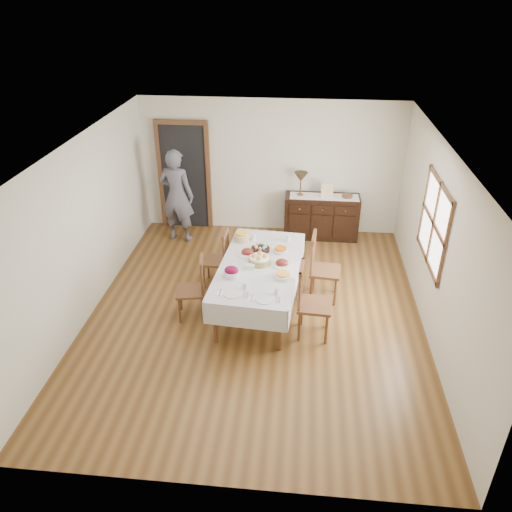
# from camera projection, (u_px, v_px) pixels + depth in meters

# --- Properties ---
(ground) EXTENTS (6.00, 6.00, 0.00)m
(ground) POSITION_uv_depth(u_px,v_px,m) (255.00, 313.00, 7.64)
(ground) COLOR brown
(room_shell) EXTENTS (5.02, 6.02, 2.65)m
(room_shell) POSITION_uv_depth(u_px,v_px,m) (248.00, 203.00, 7.22)
(room_shell) COLOR white
(room_shell) RESTS_ON ground
(dining_table) EXTENTS (1.32, 2.34, 0.77)m
(dining_table) POSITION_uv_depth(u_px,v_px,m) (259.00, 269.00, 7.45)
(dining_table) COLOR silver
(dining_table) RESTS_ON ground
(chair_left_near) EXTENTS (0.48, 0.48, 1.00)m
(chair_left_near) POSITION_uv_depth(u_px,v_px,m) (194.00, 287.00, 7.35)
(chair_left_near) COLOR brown
(chair_left_near) RESTS_ON ground
(chair_left_far) EXTENTS (0.42, 0.42, 0.98)m
(chair_left_far) POSITION_uv_depth(u_px,v_px,m) (218.00, 258.00, 8.14)
(chair_left_far) COLOR brown
(chair_left_far) RESTS_ON ground
(chair_right_near) EXTENTS (0.50, 0.50, 1.12)m
(chair_right_near) POSITION_uv_depth(u_px,v_px,m) (311.00, 301.00, 6.93)
(chair_right_near) COLOR brown
(chair_right_near) RESTS_ON ground
(chair_right_far) EXTENTS (0.50, 0.50, 1.11)m
(chair_right_far) POSITION_uv_depth(u_px,v_px,m) (322.00, 267.00, 7.76)
(chair_right_far) COLOR brown
(chair_right_far) RESTS_ON ground
(sideboard) EXTENTS (1.42, 0.52, 0.85)m
(sideboard) POSITION_uv_depth(u_px,v_px,m) (321.00, 217.00, 9.70)
(sideboard) COLOR black
(sideboard) RESTS_ON ground
(person) EXTENTS (0.66, 0.48, 1.93)m
(person) POSITION_uv_depth(u_px,v_px,m) (177.00, 193.00, 9.35)
(person) COLOR #565562
(person) RESTS_ON ground
(bread_basket) EXTENTS (0.33, 0.33, 0.17)m
(bread_basket) POSITION_uv_depth(u_px,v_px,m) (259.00, 260.00, 7.40)
(bread_basket) COLOR olive
(bread_basket) RESTS_ON dining_table
(egg_basket) EXTENTS (0.29, 0.29, 0.11)m
(egg_basket) POSITION_uv_depth(u_px,v_px,m) (260.00, 249.00, 7.75)
(egg_basket) COLOR black
(egg_basket) RESTS_ON dining_table
(ham_platter_a) EXTENTS (0.33, 0.33, 0.11)m
(ham_platter_a) POSITION_uv_depth(u_px,v_px,m) (248.00, 252.00, 7.66)
(ham_platter_a) COLOR silver
(ham_platter_a) RESTS_ON dining_table
(ham_platter_b) EXTENTS (0.30, 0.30, 0.11)m
(ham_platter_b) POSITION_uv_depth(u_px,v_px,m) (282.00, 263.00, 7.37)
(ham_platter_b) COLOR silver
(ham_platter_b) RESTS_ON dining_table
(beet_bowl) EXTENTS (0.23, 0.23, 0.16)m
(beet_bowl) POSITION_uv_depth(u_px,v_px,m) (231.00, 272.00, 7.07)
(beet_bowl) COLOR silver
(beet_bowl) RESTS_ON dining_table
(carrot_bowl) EXTENTS (0.21, 0.21, 0.08)m
(carrot_bowl) POSITION_uv_depth(u_px,v_px,m) (281.00, 250.00, 7.70)
(carrot_bowl) COLOR silver
(carrot_bowl) RESTS_ON dining_table
(pineapple_bowl) EXTENTS (0.25, 0.25, 0.15)m
(pineapple_bowl) POSITION_uv_depth(u_px,v_px,m) (242.00, 237.00, 8.04)
(pineapple_bowl) COLOR tan
(pineapple_bowl) RESTS_ON dining_table
(casserole_dish) EXTENTS (0.27, 0.27, 0.07)m
(casserole_dish) POSITION_uv_depth(u_px,v_px,m) (283.00, 275.00, 7.06)
(casserole_dish) COLOR silver
(casserole_dish) RESTS_ON dining_table
(butter_dish) EXTENTS (0.15, 0.10, 0.07)m
(butter_dish) POSITION_uv_depth(u_px,v_px,m) (250.00, 267.00, 7.27)
(butter_dish) COLOR silver
(butter_dish) RESTS_ON dining_table
(setting_left) EXTENTS (0.43, 0.31, 0.10)m
(setting_left) POSITION_uv_depth(u_px,v_px,m) (236.00, 291.00, 6.73)
(setting_left) COLOR silver
(setting_left) RESTS_ON dining_table
(setting_right) EXTENTS (0.43, 0.31, 0.10)m
(setting_right) POSITION_uv_depth(u_px,v_px,m) (268.00, 296.00, 6.62)
(setting_right) COLOR silver
(setting_right) RESTS_ON dining_table
(glass_far_a) EXTENTS (0.07, 0.07, 0.11)m
(glass_far_a) POSITION_uv_depth(u_px,v_px,m) (254.00, 237.00, 8.06)
(glass_far_a) COLOR white
(glass_far_a) RESTS_ON dining_table
(glass_far_b) EXTENTS (0.07, 0.07, 0.11)m
(glass_far_b) POSITION_uv_depth(u_px,v_px,m) (288.00, 238.00, 8.03)
(glass_far_b) COLOR white
(glass_far_b) RESTS_ON dining_table
(runner) EXTENTS (1.30, 0.35, 0.01)m
(runner) POSITION_uv_depth(u_px,v_px,m) (324.00, 197.00, 9.46)
(runner) COLOR white
(runner) RESTS_ON sideboard
(table_lamp) EXTENTS (0.26, 0.26, 0.46)m
(table_lamp) POSITION_uv_depth(u_px,v_px,m) (301.00, 178.00, 9.36)
(table_lamp) COLOR brown
(table_lamp) RESTS_ON sideboard
(picture_frame) EXTENTS (0.22, 0.08, 0.28)m
(picture_frame) POSITION_uv_depth(u_px,v_px,m) (327.00, 191.00, 9.35)
(picture_frame) COLOR beige
(picture_frame) RESTS_ON sideboard
(deco_bowl) EXTENTS (0.20, 0.20, 0.06)m
(deco_bowl) POSITION_uv_depth(u_px,v_px,m) (347.00, 196.00, 9.42)
(deco_bowl) COLOR brown
(deco_bowl) RESTS_ON sideboard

